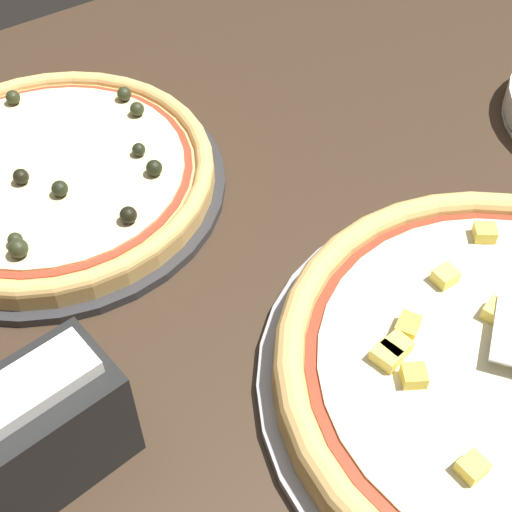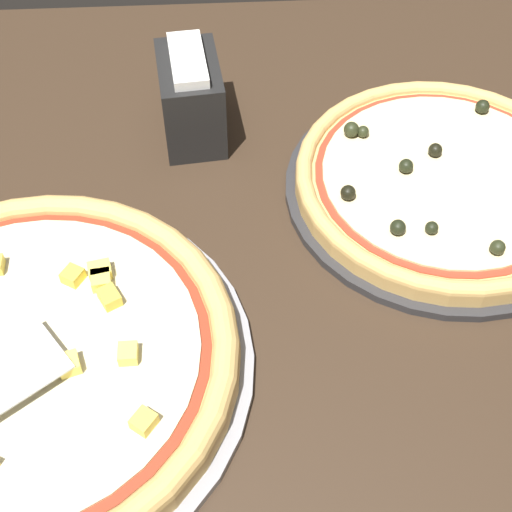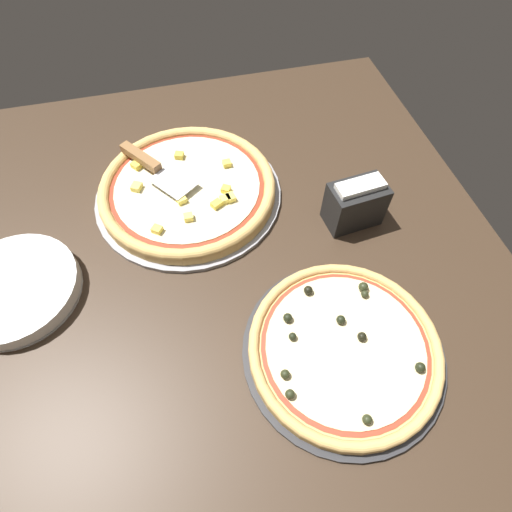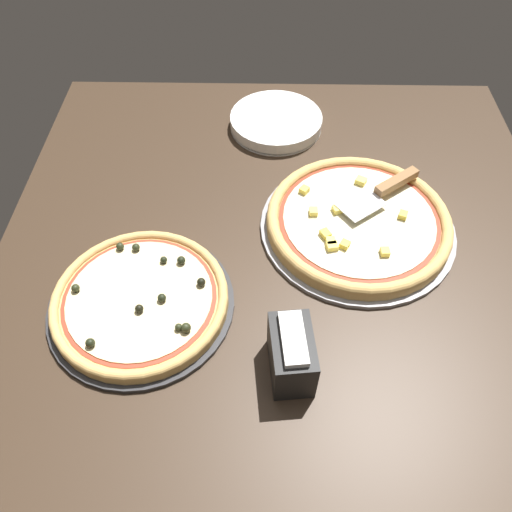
% 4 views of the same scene
% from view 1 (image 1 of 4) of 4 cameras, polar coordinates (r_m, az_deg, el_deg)
% --- Properties ---
extents(ground_plane, '(1.20, 1.21, 0.04)m').
position_cam_1_polar(ground_plane, '(0.69, 7.67, -2.80)').
color(ground_plane, '#38281C').
extents(pizza_pan_front, '(0.42, 0.42, 0.01)m').
position_cam_1_polar(pizza_pan_front, '(0.64, 19.78, -9.66)').
color(pizza_pan_front, '#939399').
rests_on(pizza_pan_front, ground_plane).
extents(pizza_pan_back, '(0.36, 0.36, 0.01)m').
position_cam_1_polar(pizza_pan_back, '(0.78, -15.80, 5.40)').
color(pizza_pan_back, '#2D2D30').
rests_on(pizza_pan_back, ground_plane).
extents(pizza_back, '(0.34, 0.34, 0.04)m').
position_cam_1_polar(pizza_back, '(0.77, -16.08, 6.43)').
color(pizza_back, '#DBAD60').
rests_on(pizza_back, pizza_pan_back).
extents(napkin_holder, '(0.12, 0.08, 0.11)m').
position_cam_1_polar(napkin_holder, '(0.55, -16.74, -13.06)').
color(napkin_holder, black).
rests_on(napkin_holder, ground_plane).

